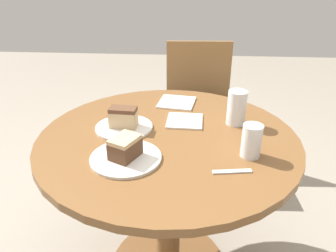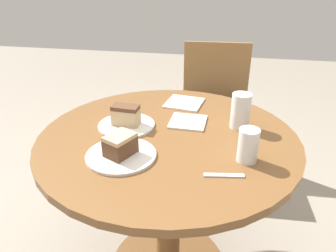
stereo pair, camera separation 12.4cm
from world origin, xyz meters
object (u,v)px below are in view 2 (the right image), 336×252
(plate_far, at_px, (121,155))
(cake_slice_near, at_px, (126,115))
(glass_lemonade, at_px, (248,147))
(glass_water, at_px, (240,113))
(chair, at_px, (214,106))
(plate_near, at_px, (126,125))
(cake_slice_far, at_px, (120,145))

(plate_far, height_order, cake_slice_near, cake_slice_near)
(glass_lemonade, bearing_deg, glass_water, 95.07)
(chair, bearing_deg, glass_lemonade, -84.55)
(plate_near, distance_m, cake_slice_near, 0.05)
(plate_near, xyz_separation_m, plate_far, (0.05, -0.23, 0.00))
(cake_slice_near, bearing_deg, glass_water, 9.80)
(cake_slice_far, height_order, glass_water, glass_water)
(plate_near, distance_m, glass_lemonade, 0.51)
(plate_near, distance_m, plate_far, 0.23)
(plate_far, bearing_deg, plate_near, 102.37)
(plate_near, height_order, cake_slice_near, cake_slice_near)
(chair, bearing_deg, cake_slice_near, -112.83)
(plate_far, bearing_deg, cake_slice_near, 102.37)
(cake_slice_far, bearing_deg, plate_near, 102.37)
(cake_slice_far, relative_size, glass_lemonade, 1.06)
(plate_far, relative_size, cake_slice_far, 1.95)
(cake_slice_near, relative_size, cake_slice_far, 0.90)
(cake_slice_near, bearing_deg, glass_lemonade, -20.06)
(cake_slice_near, bearing_deg, plate_far, -77.63)
(cake_slice_near, bearing_deg, cake_slice_far, -77.63)
(plate_far, distance_m, cake_slice_near, 0.24)
(plate_near, bearing_deg, chair, 69.87)
(cake_slice_near, height_order, cake_slice_far, cake_slice_near)
(plate_far, xyz_separation_m, glass_water, (0.40, 0.30, 0.06))
(chair, bearing_deg, plate_far, -106.58)
(plate_far, distance_m, glass_water, 0.51)
(glass_water, bearing_deg, plate_near, -170.20)
(plate_near, height_order, glass_lemonade, glass_lemonade)
(cake_slice_far, distance_m, glass_lemonade, 0.43)
(cake_slice_far, bearing_deg, plate_far, 0.00)
(chair, relative_size, glass_water, 5.97)
(plate_far, bearing_deg, chair, 76.13)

